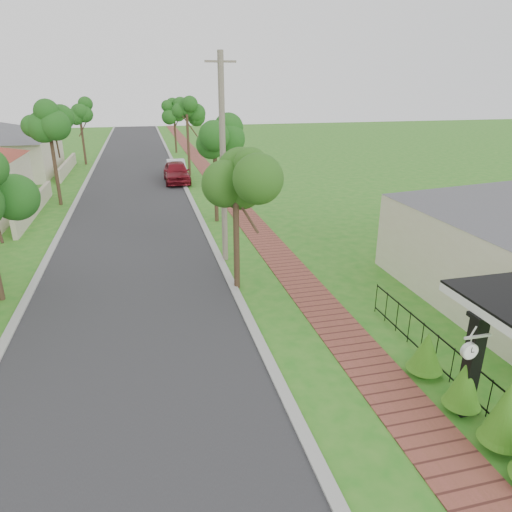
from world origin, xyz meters
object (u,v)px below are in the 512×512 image
object	(u,v)px
parked_car_red	(177,172)
utility_pole	(223,161)
parked_car_white	(176,168)
station_clock	(470,350)
porch_post	(471,369)
near_tree	(236,187)

from	to	relation	value
parked_car_red	utility_pole	world-z (taller)	utility_pole
parked_car_white	station_clock	size ratio (longest dim) A/B	6.34
porch_post	parked_car_red	distance (m)	28.60
near_tree	utility_pole	size ratio (longest dim) A/B	0.57
porch_post	parked_car_red	xyz separation A→B (m)	(-4.33, 28.27, -0.32)
utility_pole	station_clock	xyz separation A→B (m)	(3.16, -11.40, -2.28)
porch_post	station_clock	bearing A→B (deg)	-140.63
porch_post	station_clock	distance (m)	1.04
porch_post	near_tree	bearing A→B (deg)	115.11
parked_car_red	parked_car_white	distance (m)	2.55
utility_pole	station_clock	bearing A→B (deg)	-74.50
porch_post	utility_pole	bearing A→B (deg)	108.36
utility_pole	porch_post	bearing A→B (deg)	-71.64
station_clock	parked_car_white	bearing A→B (deg)	96.69
near_tree	utility_pole	distance (m)	3.03
parked_car_red	near_tree	bearing A→B (deg)	-88.13
parked_car_red	station_clock	distance (m)	28.95
parked_car_white	utility_pole	size ratio (longest dim) A/B	0.49
porch_post	parked_car_red	size ratio (longest dim) A/B	0.53
parked_car_white	near_tree	bearing A→B (deg)	-90.13
utility_pole	near_tree	bearing A→B (deg)	-91.91
near_tree	station_clock	world-z (taller)	near_tree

